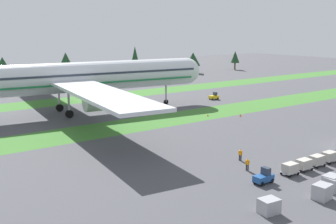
{
  "coord_description": "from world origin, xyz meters",
  "views": [
    {
      "loc": [
        -45.26,
        -22.28,
        18.69
      ],
      "look_at": [
        -2.94,
        36.1,
        4.0
      ],
      "focal_mm": 43.84,
      "sensor_mm": 36.0,
      "label": 1
    }
  ],
  "objects_px": {
    "cargo_dolly_lead": "(290,168)",
    "cargo_dolly_third": "(317,160)",
    "ground_crew_marshaller": "(240,154)",
    "uld_container_1": "(331,182)",
    "pushback_tractor": "(214,96)",
    "uld_container_3": "(334,184)",
    "cargo_dolly_fourth": "(329,156)",
    "airliner": "(73,77)",
    "taxiway_marker_0": "(240,115)",
    "baggage_tug": "(264,177)",
    "ground_crew_loader": "(247,164)",
    "uld_container_2": "(322,192)",
    "taxiway_marker_1": "(208,115)",
    "cargo_dolly_second": "(304,164)",
    "uld_container_0": "(269,206)"
  },
  "relations": [
    {
      "from": "airliner",
      "to": "ground_crew_marshaller",
      "type": "distance_m",
      "value": 46.47
    },
    {
      "from": "cargo_dolly_lead",
      "to": "ground_crew_loader",
      "type": "xyz_separation_m",
      "value": [
        -3.26,
        4.42,
        0.03
      ]
    },
    {
      "from": "airliner",
      "to": "cargo_dolly_lead",
      "type": "relative_size",
      "value": 36.61
    },
    {
      "from": "airliner",
      "to": "cargo_dolly_second",
      "type": "relative_size",
      "value": 36.61
    },
    {
      "from": "cargo_dolly_third",
      "to": "cargo_dolly_fourth",
      "type": "xyz_separation_m",
      "value": [
        2.9,
        -0.01,
        0.0
      ]
    },
    {
      "from": "cargo_dolly_lead",
      "to": "uld_container_2",
      "type": "xyz_separation_m",
      "value": [
        -3.51,
        -7.06,
        -0.05
      ]
    },
    {
      "from": "cargo_dolly_third",
      "to": "ground_crew_loader",
      "type": "distance_m",
      "value": 10.09
    },
    {
      "from": "cargo_dolly_lead",
      "to": "cargo_dolly_second",
      "type": "distance_m",
      "value": 2.9
    },
    {
      "from": "baggage_tug",
      "to": "uld_container_2",
      "type": "distance_m",
      "value": 7.23
    },
    {
      "from": "uld_container_3",
      "to": "cargo_dolly_lead",
      "type": "bearing_deg",
      "value": 87.44
    },
    {
      "from": "ground_crew_marshaller",
      "to": "uld_container_1",
      "type": "bearing_deg",
      "value": 151.67
    },
    {
      "from": "cargo_dolly_third",
      "to": "ground_crew_marshaller",
      "type": "relative_size",
      "value": 1.27
    },
    {
      "from": "baggage_tug",
      "to": "cargo_dolly_fourth",
      "type": "xyz_separation_m",
      "value": [
        13.72,
        -0.05,
        0.1
      ]
    },
    {
      "from": "airliner",
      "to": "taxiway_marker_0",
      "type": "distance_m",
      "value": 37.68
    },
    {
      "from": "cargo_dolly_fourth",
      "to": "ground_crew_marshaller",
      "type": "xyz_separation_m",
      "value": [
        -9.62,
        8.03,
        0.03
      ]
    },
    {
      "from": "cargo_dolly_fourth",
      "to": "uld_container_3",
      "type": "bearing_deg",
      "value": 125.75
    },
    {
      "from": "ground_crew_loader",
      "to": "baggage_tug",
      "type": "bearing_deg",
      "value": 108.55
    },
    {
      "from": "pushback_tractor",
      "to": "uld_container_2",
      "type": "relative_size",
      "value": 1.37
    },
    {
      "from": "cargo_dolly_lead",
      "to": "uld_container_3",
      "type": "relative_size",
      "value": 1.1
    },
    {
      "from": "pushback_tractor",
      "to": "ground_crew_loader",
      "type": "bearing_deg",
      "value": 149.02
    },
    {
      "from": "uld_container_2",
      "to": "taxiway_marker_0",
      "type": "xyz_separation_m",
      "value": [
        24.6,
        36.42,
        -0.53
      ]
    },
    {
      "from": "baggage_tug",
      "to": "ground_crew_loader",
      "type": "bearing_deg",
      "value": -21.63
    },
    {
      "from": "baggage_tug",
      "to": "cargo_dolly_second",
      "type": "bearing_deg",
      "value": -90.0
    },
    {
      "from": "cargo_dolly_third",
      "to": "cargo_dolly_lead",
      "type": "bearing_deg",
      "value": 90.0
    },
    {
      "from": "baggage_tug",
      "to": "uld_container_2",
      "type": "height_order",
      "value": "baggage_tug"
    },
    {
      "from": "baggage_tug",
      "to": "cargo_dolly_lead",
      "type": "distance_m",
      "value": 5.03
    },
    {
      "from": "airliner",
      "to": "ground_crew_marshaller",
      "type": "relative_size",
      "value": 46.39
    },
    {
      "from": "cargo_dolly_second",
      "to": "ground_crew_marshaller",
      "type": "xyz_separation_m",
      "value": [
        -3.82,
        8.01,
        0.03
      ]
    },
    {
      "from": "uld_container_0",
      "to": "uld_container_3",
      "type": "distance_m",
      "value": 10.81
    },
    {
      "from": "uld_container_2",
      "to": "cargo_dolly_third",
      "type": "bearing_deg",
      "value": 37.09
    },
    {
      "from": "cargo_dolly_third",
      "to": "ground_crew_loader",
      "type": "bearing_deg",
      "value": 64.07
    },
    {
      "from": "cargo_dolly_third",
      "to": "taxiway_marker_0",
      "type": "height_order",
      "value": "cargo_dolly_third"
    },
    {
      "from": "pushback_tractor",
      "to": "taxiway_marker_1",
      "type": "relative_size",
      "value": 5.79
    },
    {
      "from": "baggage_tug",
      "to": "cargo_dolly_lead",
      "type": "relative_size",
      "value": 1.18
    },
    {
      "from": "baggage_tug",
      "to": "ground_crew_loader",
      "type": "xyz_separation_m",
      "value": [
        1.76,
        4.41,
        0.13
      ]
    },
    {
      "from": "cargo_dolly_third",
      "to": "uld_container_3",
      "type": "height_order",
      "value": "uld_container_3"
    },
    {
      "from": "pushback_tractor",
      "to": "uld_container_3",
      "type": "relative_size",
      "value": 1.37
    },
    {
      "from": "cargo_dolly_fourth",
      "to": "taxiway_marker_0",
      "type": "height_order",
      "value": "cargo_dolly_fourth"
    },
    {
      "from": "ground_crew_loader",
      "to": "uld_container_1",
      "type": "distance_m",
      "value": 10.89
    },
    {
      "from": "uld_container_3",
      "to": "ground_crew_marshaller",
      "type": "bearing_deg",
      "value": 92.51
    },
    {
      "from": "uld_container_1",
      "to": "uld_container_3",
      "type": "height_order",
      "value": "uld_container_1"
    },
    {
      "from": "cargo_dolly_second",
      "to": "uld_container_3",
      "type": "bearing_deg",
      "value": 153.87
    },
    {
      "from": "cargo_dolly_lead",
      "to": "cargo_dolly_third",
      "type": "bearing_deg",
      "value": -90.0
    },
    {
      "from": "pushback_tractor",
      "to": "ground_crew_marshaller",
      "type": "distance_m",
      "value": 52.16
    },
    {
      "from": "baggage_tug",
      "to": "cargo_dolly_third",
      "type": "bearing_deg",
      "value": -90.0
    },
    {
      "from": "uld_container_3",
      "to": "taxiway_marker_1",
      "type": "bearing_deg",
      "value": 68.37
    },
    {
      "from": "ground_crew_loader",
      "to": "uld_container_1",
      "type": "relative_size",
      "value": 0.87
    },
    {
      "from": "taxiway_marker_1",
      "to": "uld_container_0",
      "type": "bearing_deg",
      "value": -123.92
    },
    {
      "from": "cargo_dolly_second",
      "to": "uld_container_3",
      "type": "height_order",
      "value": "uld_container_3"
    },
    {
      "from": "cargo_dolly_fourth",
      "to": "uld_container_2",
      "type": "relative_size",
      "value": 1.1
    }
  ]
}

